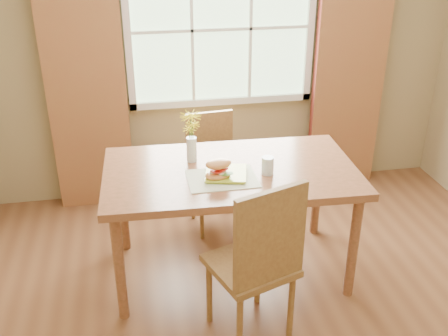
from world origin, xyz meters
The scene contains 12 objects.
room centered at (0.00, 0.00, 1.35)m, with size 4.24×3.84×2.74m.
window centered at (0.00, 1.87, 1.50)m, with size 1.62×0.06×1.32m.
curtain_left centered at (-1.15, 1.78, 1.10)m, with size 0.65×0.08×2.20m, color maroon.
curtain_right centered at (1.15, 1.78, 1.10)m, with size 0.65×0.08×2.20m, color maroon.
dining_table centered at (-0.17, 0.58, 0.75)m, with size 1.74×1.02×0.83m.
chair_near centered at (-0.14, -0.13, 0.60)m, with size 0.58×0.58×1.09m.
chair_far centered at (-0.18, 1.28, 0.52)m, with size 0.43×0.43×0.95m.
placemat centered at (-0.25, 0.45, 0.83)m, with size 0.45×0.33×0.01m, color #E4E9C5.
plate centered at (-0.22, 0.49, 0.84)m, with size 0.27×0.27×0.01m, color #B8C832.
croissant_sandwich centered at (-0.28, 0.43, 0.91)m, with size 0.20×0.15×0.13m.
water_glass centered at (0.06, 0.47, 0.89)m, with size 0.08×0.08×0.12m.
flower_vase centered at (-0.41, 0.76, 1.05)m, with size 0.15×0.15×0.36m.
Camera 1 is at (-0.79, -2.52, 2.41)m, focal length 42.00 mm.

